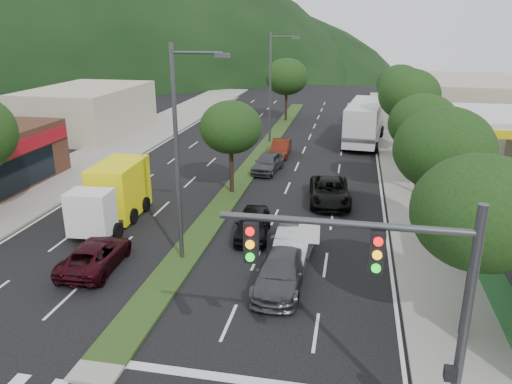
% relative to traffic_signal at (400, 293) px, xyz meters
% --- Properties ---
extents(ground, '(160.00, 160.00, 0.00)m').
position_rel_traffic_signal_xyz_m(ground, '(-9.03, 1.54, -4.65)').
color(ground, black).
rests_on(ground, ground).
extents(sidewalk_right, '(5.00, 90.00, 0.15)m').
position_rel_traffic_signal_xyz_m(sidewalk_right, '(3.47, 26.54, -4.57)').
color(sidewalk_right, gray).
rests_on(sidewalk_right, ground).
extents(sidewalk_left, '(6.00, 90.00, 0.15)m').
position_rel_traffic_signal_xyz_m(sidewalk_left, '(-22.03, 26.54, -4.57)').
color(sidewalk_left, gray).
rests_on(sidewalk_left, ground).
extents(median, '(1.60, 56.00, 0.12)m').
position_rel_traffic_signal_xyz_m(median, '(-9.03, 29.54, -4.59)').
color(median, '#1D3212').
rests_on(median, ground).
extents(traffic_signal, '(6.12, 0.40, 7.00)m').
position_rel_traffic_signal_xyz_m(traffic_signal, '(0.00, 0.00, 0.00)').
color(traffic_signal, '#47494C').
rests_on(traffic_signal, ground).
extents(bldg_left_far, '(9.00, 14.00, 4.60)m').
position_rel_traffic_signal_xyz_m(bldg_left_far, '(-28.03, 35.54, -2.35)').
color(bldg_left_far, '#C0B898').
rests_on(bldg_left_far, ground).
extents(bldg_right_far, '(10.00, 16.00, 5.20)m').
position_rel_traffic_signal_xyz_m(bldg_right_far, '(10.47, 45.54, -2.05)').
color(bldg_right_far, '#C0B898').
rests_on(bldg_right_far, ground).
extents(hill_far, '(176.00, 132.00, 82.00)m').
position_rel_traffic_signal_xyz_m(hill_far, '(-89.03, 111.54, -4.65)').
color(hill_far, black).
rests_on(hill_far, ground).
extents(tree_r_a, '(4.60, 4.60, 6.63)m').
position_rel_traffic_signal_xyz_m(tree_r_a, '(2.97, 5.54, 0.17)').
color(tree_r_a, black).
rests_on(tree_r_a, sidewalk_right).
extents(tree_r_b, '(4.80, 4.80, 6.94)m').
position_rel_traffic_signal_xyz_m(tree_r_b, '(2.97, 13.54, 0.39)').
color(tree_r_b, black).
rests_on(tree_r_b, sidewalk_right).
extents(tree_r_c, '(4.40, 4.40, 6.48)m').
position_rel_traffic_signal_xyz_m(tree_r_c, '(2.97, 21.54, 0.10)').
color(tree_r_c, black).
rests_on(tree_r_c, sidewalk_right).
extents(tree_r_d, '(5.00, 5.00, 7.17)m').
position_rel_traffic_signal_xyz_m(tree_r_d, '(2.97, 31.54, 0.54)').
color(tree_r_d, black).
rests_on(tree_r_d, sidewalk_right).
extents(tree_r_e, '(4.60, 4.60, 6.71)m').
position_rel_traffic_signal_xyz_m(tree_r_e, '(2.97, 41.54, 0.25)').
color(tree_r_e, black).
rests_on(tree_r_e, sidewalk_right).
extents(tree_med_near, '(4.00, 4.00, 6.02)m').
position_rel_traffic_signal_xyz_m(tree_med_near, '(-9.03, 19.54, -0.22)').
color(tree_med_near, black).
rests_on(tree_med_near, median).
extents(tree_med_far, '(4.80, 4.80, 6.94)m').
position_rel_traffic_signal_xyz_m(tree_med_far, '(-9.03, 45.54, 0.36)').
color(tree_med_far, black).
rests_on(tree_med_far, median).
extents(streetlight_near, '(2.60, 0.25, 10.00)m').
position_rel_traffic_signal_xyz_m(streetlight_near, '(-8.82, 9.54, 0.94)').
color(streetlight_near, '#47494C').
rests_on(streetlight_near, ground).
extents(streetlight_mid, '(2.60, 0.25, 10.00)m').
position_rel_traffic_signal_xyz_m(streetlight_mid, '(-8.82, 34.54, 0.94)').
color(streetlight_mid, '#47494C').
rests_on(streetlight_mid, ground).
extents(sedan_silver, '(1.83, 4.71, 1.53)m').
position_rel_traffic_signal_xyz_m(sedan_silver, '(-3.79, 10.50, -3.88)').
color(sedan_silver, '#B3B5BB').
rests_on(sedan_silver, ground).
extents(suv_maroon, '(2.44, 4.77, 1.29)m').
position_rel_traffic_signal_xyz_m(suv_maroon, '(-12.62, 7.91, -4.00)').
color(suv_maroon, black).
rests_on(suv_maroon, ground).
extents(car_queue_a, '(2.09, 4.37, 1.44)m').
position_rel_traffic_signal_xyz_m(car_queue_a, '(-6.23, 12.82, -3.92)').
color(car_queue_a, black).
rests_on(car_queue_a, ground).
extents(car_queue_b, '(2.05, 4.88, 1.41)m').
position_rel_traffic_signal_xyz_m(car_queue_b, '(-4.00, 7.82, -3.94)').
color(car_queue_b, '#434347').
rests_on(car_queue_b, ground).
extents(car_queue_c, '(1.58, 4.20, 1.37)m').
position_rel_traffic_signal_xyz_m(car_queue_c, '(-7.28, 29.91, -3.96)').
color(car_queue_c, '#551B0E').
rests_on(car_queue_c, ground).
extents(car_queue_d, '(2.97, 5.53, 1.48)m').
position_rel_traffic_signal_xyz_m(car_queue_d, '(-2.55, 18.90, -3.91)').
color(car_queue_d, black).
rests_on(car_queue_d, ground).
extents(car_queue_e, '(2.19, 4.43, 1.45)m').
position_rel_traffic_signal_xyz_m(car_queue_e, '(-7.53, 24.91, -3.92)').
color(car_queue_e, '#434348').
rests_on(car_queue_e, ground).
extents(car_queue_f, '(2.64, 5.38, 1.50)m').
position_rel_traffic_signal_xyz_m(car_queue_f, '(-1.18, 34.91, -3.89)').
color(car_queue_f, black).
rests_on(car_queue_f, ground).
extents(box_truck, '(2.80, 6.61, 3.21)m').
position_rel_traffic_signal_xyz_m(box_truck, '(-14.38, 13.53, -3.13)').
color(box_truck, white).
rests_on(box_truck, ground).
extents(motorhome, '(4.04, 10.16, 3.80)m').
position_rel_traffic_signal_xyz_m(motorhome, '(-0.35, 35.94, -2.62)').
color(motorhome, silver).
rests_on(motorhome, ground).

